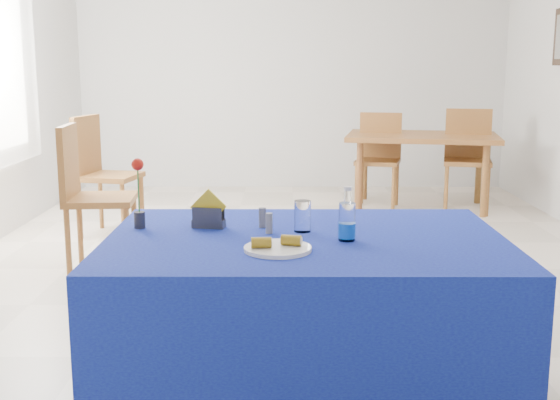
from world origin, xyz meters
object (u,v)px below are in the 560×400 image
object	(u,v)px
chair_bg_left	(379,153)
chair_win_b	(100,167)
oak_table	(422,142)
chair_win_a	(87,188)
plate	(278,249)
water_bottle	(347,223)
chair_bg_right	(468,152)
blue_table	(305,326)

from	to	relation	value
chair_bg_left	chair_win_b	distance (m)	2.84
oak_table	chair_win_a	bearing A→B (deg)	-140.73
plate	water_bottle	xyz separation A→B (m)	(0.27, 0.16, 0.06)
oak_table	chair_bg_right	distance (m)	0.46
chair_bg_right	chair_win_a	world-z (taller)	chair_win_a
plate	chair_bg_right	xyz separation A→B (m)	(1.87, 4.46, -0.18)
oak_table	chair_bg_left	distance (m)	0.45
chair_bg_left	chair_win_a	size ratio (longest dim) A/B	0.93
water_bottle	chair_win_a	distance (m)	2.69
plate	chair_win_a	xyz separation A→B (m)	(-1.35, 2.29, -0.17)
water_bottle	chair_bg_left	xyz separation A→B (m)	(0.74, 4.49, -0.27)
chair_win_a	chair_win_b	bearing A→B (deg)	5.39
water_bottle	chair_win_b	distance (m)	3.73
oak_table	chair_win_a	distance (m)	3.60
blue_table	chair_win_b	size ratio (longest dim) A/B	1.57
plate	chair_win_a	world-z (taller)	chair_win_a
water_bottle	chair_win_a	world-z (taller)	chair_win_a
plate	blue_table	distance (m)	0.46
plate	chair_win_b	distance (m)	3.75
chair_win_a	oak_table	bearing A→B (deg)	-55.31
chair_bg_left	chair_win_a	xyz separation A→B (m)	(-2.36, -2.35, 0.04)
plate	chair_win_a	bearing A→B (deg)	120.50
oak_table	chair_win_a	size ratio (longest dim) A/B	1.58
oak_table	water_bottle	bearing A→B (deg)	-104.79
plate	chair_win_b	xyz separation A→B (m)	(-1.55, 3.41, -0.18)
water_bottle	chair_bg_left	size ratio (longest dim) A/B	0.22
water_bottle	chair_bg_left	distance (m)	4.56
plate	oak_table	world-z (taller)	plate
blue_table	chair_bg_left	world-z (taller)	chair_bg_left
oak_table	chair_win_b	distance (m)	3.20
water_bottle	chair_win_b	bearing A→B (deg)	119.23
plate	blue_table	size ratio (longest dim) A/B	0.16
chair_bg_right	plate	bearing A→B (deg)	-99.80
chair_bg_left	chair_bg_right	world-z (taller)	chair_bg_right
chair_win_b	plate	bearing A→B (deg)	-143.73
chair_win_b	chair_win_a	bearing A→B (deg)	-158.18
blue_table	oak_table	bearing A→B (deg)	73.06
blue_table	chair_bg_right	xyz separation A→B (m)	(1.76, 4.24, 0.21)
blue_table	chair_win_a	world-z (taller)	chair_win_a
chair_win_a	chair_bg_right	bearing A→B (deg)	-60.68
blue_table	chair_bg_left	distance (m)	4.52
blue_table	chair_win_b	world-z (taller)	chair_win_b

